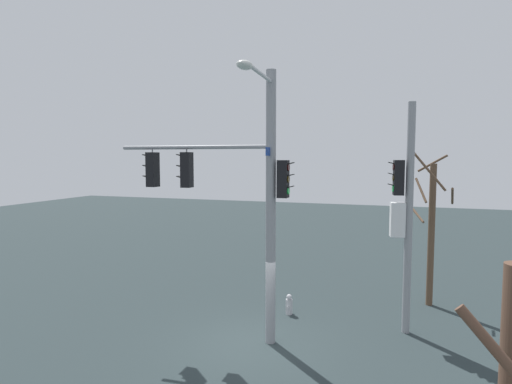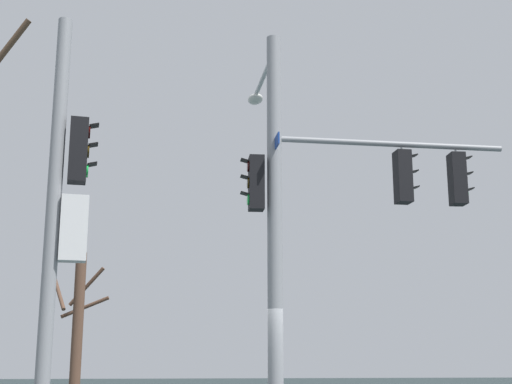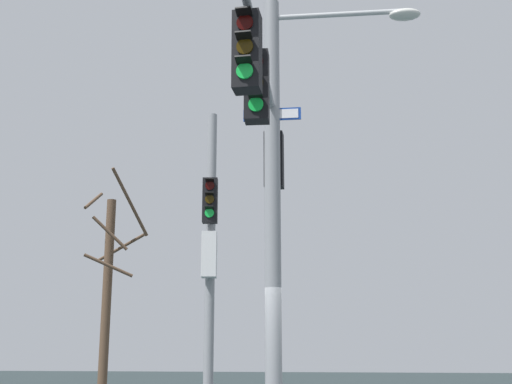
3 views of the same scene
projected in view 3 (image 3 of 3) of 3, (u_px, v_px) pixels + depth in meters
name	position (u px, v px, depth m)	size (l,w,h in m)	color
main_signal_pole_assembly	(275.00, 156.00, 11.65)	(3.44, 5.59, 8.14)	gray
secondary_pole_assembly	(210.00, 246.00, 16.15)	(0.42, 0.79, 7.33)	gray
bare_tree_across_street	(108.00, 290.00, 17.38)	(1.56, 1.75, 6.05)	brown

